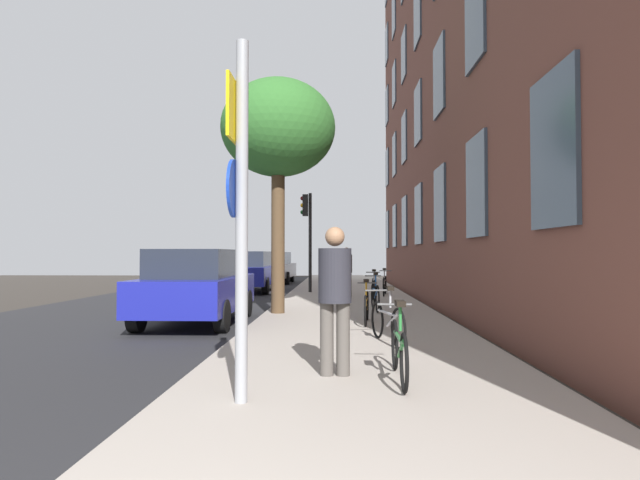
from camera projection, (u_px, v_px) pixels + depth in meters
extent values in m
plane|color=#332D28|center=(234.00, 304.00, 15.97)|extent=(41.80, 41.80, 0.00)
cube|color=#232326|center=(166.00, 304.00, 16.04)|extent=(7.00, 38.00, 0.01)
cube|color=#9E9389|center=(349.00, 302.00, 15.85)|extent=(4.20, 38.00, 0.12)
cube|color=brown|center=(436.00, 9.00, 15.50)|extent=(0.50, 27.00, 17.57)
cube|color=#384756|center=(553.00, 149.00, 6.43)|extent=(0.06, 1.35, 1.94)
cube|color=#384756|center=(476.00, 186.00, 10.00)|extent=(0.06, 1.35, 1.94)
cube|color=#384756|center=(440.00, 204.00, 13.57)|extent=(0.06, 1.35, 1.94)
cube|color=#384756|center=(418.00, 215.00, 17.13)|extent=(0.06, 1.35, 1.94)
cube|color=#384756|center=(404.00, 221.00, 20.70)|extent=(0.06, 1.35, 1.94)
cube|color=#384756|center=(395.00, 226.00, 24.27)|extent=(0.06, 1.35, 1.94)
cube|color=#384756|center=(387.00, 230.00, 27.84)|extent=(0.06, 1.35, 1.94)
cube|color=#384756|center=(475.00, 15.00, 10.09)|extent=(0.06, 1.35, 1.94)
cube|color=#384756|center=(439.00, 78.00, 13.65)|extent=(0.06, 1.35, 1.94)
cube|color=#384756|center=(418.00, 114.00, 17.22)|extent=(0.06, 1.35, 1.94)
cube|color=#384756|center=(404.00, 138.00, 20.79)|extent=(0.06, 1.35, 1.94)
cube|color=#384756|center=(394.00, 155.00, 24.36)|extent=(0.06, 1.35, 1.94)
cube|color=#384756|center=(387.00, 168.00, 27.93)|extent=(0.06, 1.35, 1.94)
cube|color=#384756|center=(417.00, 15.00, 17.31)|extent=(0.06, 1.35, 1.94)
cube|color=#384756|center=(404.00, 56.00, 20.88)|extent=(0.06, 1.35, 1.94)
cube|color=#384756|center=(394.00, 85.00, 24.45)|extent=(0.06, 1.35, 1.94)
cube|color=#384756|center=(387.00, 106.00, 28.01)|extent=(0.06, 1.35, 1.94)
cube|color=#384756|center=(394.00, 14.00, 24.53)|extent=(0.06, 1.35, 1.94)
cube|color=#384756|center=(387.00, 45.00, 28.10)|extent=(0.06, 1.35, 1.94)
cylinder|color=gray|center=(242.00, 220.00, 5.02)|extent=(0.12, 0.12, 3.48)
cube|color=yellow|center=(234.00, 111.00, 5.06)|extent=(0.03, 0.60, 0.60)
cylinder|color=#14339E|center=(234.00, 189.00, 5.04)|extent=(0.03, 0.56, 0.56)
cylinder|color=black|center=(310.00, 242.00, 19.45)|extent=(0.12, 0.12, 3.67)
cube|color=black|center=(305.00, 205.00, 19.49)|extent=(0.20, 0.24, 0.80)
sphere|color=#4B0707|center=(302.00, 198.00, 19.50)|extent=(0.16, 0.16, 0.16)
sphere|color=orange|center=(302.00, 205.00, 19.49)|extent=(0.16, 0.16, 0.16)
sphere|color=#083E11|center=(302.00, 212.00, 19.48)|extent=(0.16, 0.16, 0.16)
cylinder|color=#4C3823|center=(278.00, 237.00, 12.56)|extent=(0.32, 0.32, 3.63)
ellipsoid|color=#2D6628|center=(278.00, 128.00, 12.64)|extent=(2.76, 2.76, 2.35)
torus|color=black|center=(395.00, 344.00, 6.40)|extent=(0.05, 0.61, 0.61)
torus|color=black|center=(404.00, 363.00, 5.32)|extent=(0.05, 0.61, 0.61)
cylinder|color=#267233|center=(399.00, 338.00, 5.87)|extent=(0.06, 0.92, 0.04)
cylinder|color=#267233|center=(401.00, 349.00, 5.59)|extent=(0.06, 0.55, 0.30)
cylinder|color=#267233|center=(400.00, 318.00, 5.71)|extent=(0.04, 0.04, 0.28)
cube|color=black|center=(400.00, 303.00, 5.71)|extent=(0.10, 0.24, 0.06)
cylinder|color=#4C4C4C|center=(395.00, 305.00, 6.41)|extent=(0.42, 0.04, 0.03)
torus|color=black|center=(377.00, 320.00, 8.77)|extent=(0.18, 0.61, 0.62)
torus|color=black|center=(398.00, 328.00, 7.74)|extent=(0.18, 0.61, 0.62)
cylinder|color=#99999E|center=(387.00, 313.00, 8.26)|extent=(0.24, 0.88, 0.04)
cylinder|color=#99999E|center=(393.00, 320.00, 8.00)|extent=(0.16, 0.54, 0.29)
cylinder|color=#99999E|center=(390.00, 299.00, 8.11)|extent=(0.04, 0.04, 0.28)
cube|color=black|center=(390.00, 288.00, 8.12)|extent=(0.10, 0.24, 0.06)
cylinder|color=#4C4C4C|center=(377.00, 290.00, 8.79)|extent=(0.42, 0.12, 0.03)
torus|color=black|center=(367.00, 306.00, 11.15)|extent=(0.10, 0.62, 0.61)
torus|color=black|center=(366.00, 311.00, 10.17)|extent=(0.10, 0.62, 0.61)
cylinder|color=#C68C19|center=(366.00, 300.00, 10.66)|extent=(0.12, 0.84, 0.04)
cylinder|color=#C68C19|center=(366.00, 305.00, 10.42)|extent=(0.09, 0.51, 0.28)
cylinder|color=#C68C19|center=(366.00, 289.00, 10.52)|extent=(0.04, 0.04, 0.28)
cube|color=black|center=(366.00, 281.00, 10.53)|extent=(0.10, 0.24, 0.06)
cylinder|color=#4C4C4C|center=(367.00, 283.00, 11.16)|extent=(0.42, 0.07, 0.03)
torus|color=black|center=(373.00, 296.00, 13.53)|extent=(0.07, 0.67, 0.67)
torus|color=black|center=(377.00, 299.00, 12.57)|extent=(0.07, 0.67, 0.67)
cylinder|color=#194C99|center=(375.00, 290.00, 13.05)|extent=(0.08, 0.82, 0.04)
cylinder|color=#194C99|center=(376.00, 294.00, 12.81)|extent=(0.07, 0.50, 0.27)
cylinder|color=#194C99|center=(376.00, 280.00, 12.91)|extent=(0.04, 0.04, 0.28)
cube|color=black|center=(376.00, 274.00, 12.92)|extent=(0.10, 0.24, 0.06)
cylinder|color=#4C4C4C|center=(373.00, 276.00, 13.54)|extent=(0.42, 0.05, 0.03)
torus|color=black|center=(373.00, 289.00, 15.97)|extent=(0.06, 0.67, 0.67)
torus|color=black|center=(375.00, 292.00, 14.91)|extent=(0.06, 0.67, 0.67)
cylinder|color=#99999E|center=(374.00, 284.00, 15.45)|extent=(0.07, 0.91, 0.04)
cylinder|color=#99999E|center=(374.00, 288.00, 15.18)|extent=(0.06, 0.55, 0.30)
cylinder|color=#99999E|center=(374.00, 276.00, 15.29)|extent=(0.04, 0.04, 0.28)
cube|color=black|center=(374.00, 270.00, 15.30)|extent=(0.10, 0.24, 0.06)
cylinder|color=#4C4C4C|center=(373.00, 272.00, 15.99)|extent=(0.42, 0.04, 0.03)
torus|color=black|center=(386.00, 285.00, 18.35)|extent=(0.13, 0.64, 0.64)
torus|color=black|center=(384.00, 287.00, 17.29)|extent=(0.13, 0.64, 0.64)
cylinder|color=#99999E|center=(385.00, 281.00, 17.82)|extent=(0.18, 0.92, 0.04)
cylinder|color=#99999E|center=(384.00, 284.00, 17.56)|extent=(0.12, 0.55, 0.30)
cylinder|color=#99999E|center=(384.00, 274.00, 17.67)|extent=(0.04, 0.04, 0.28)
cube|color=black|center=(384.00, 269.00, 17.68)|extent=(0.10, 0.24, 0.06)
cylinder|color=#4C4C4C|center=(386.00, 271.00, 18.36)|extent=(0.42, 0.09, 0.03)
cylinder|color=#4C4742|center=(327.00, 339.00, 6.10)|extent=(0.16, 0.16, 0.85)
cylinder|color=#4C4742|center=(343.00, 339.00, 6.09)|extent=(0.16, 0.16, 0.85)
cylinder|color=#26262D|center=(335.00, 275.00, 6.11)|extent=(0.40, 0.40, 0.63)
sphere|color=#936B4C|center=(335.00, 237.00, 6.12)|extent=(0.23, 0.23, 0.23)
cylinder|color=olive|center=(344.00, 285.00, 17.17)|extent=(0.15, 0.15, 0.79)
cylinder|color=olive|center=(349.00, 285.00, 17.17)|extent=(0.15, 0.15, 0.79)
cylinder|color=#4C4742|center=(347.00, 264.00, 17.19)|extent=(0.51, 0.51, 0.60)
sphere|color=#936B4C|center=(347.00, 251.00, 17.20)|extent=(0.21, 0.21, 0.21)
cube|color=navy|center=(197.00, 293.00, 11.44)|extent=(1.84, 4.11, 0.70)
cube|color=#1E232D|center=(195.00, 263.00, 11.25)|extent=(1.54, 2.30, 0.60)
cylinder|color=black|center=(178.00, 303.00, 12.77)|extent=(0.22, 0.64, 0.64)
cylinder|color=black|center=(246.00, 303.00, 12.71)|extent=(0.22, 0.64, 0.64)
cylinder|color=black|center=(137.00, 316.00, 10.14)|extent=(0.22, 0.64, 0.64)
cylinder|color=black|center=(222.00, 316.00, 10.09)|extent=(0.22, 0.64, 0.64)
cube|color=navy|center=(250.00, 275.00, 21.16)|extent=(1.87, 4.49, 0.70)
cube|color=#1E232D|center=(249.00, 259.00, 20.96)|extent=(1.56, 2.52, 0.60)
cylinder|color=black|center=(236.00, 282.00, 22.61)|extent=(0.22, 0.64, 0.64)
cylinder|color=black|center=(275.00, 282.00, 22.55)|extent=(0.22, 0.64, 0.64)
cylinder|color=black|center=(222.00, 286.00, 19.75)|extent=(0.22, 0.64, 0.64)
cylinder|color=black|center=(266.00, 286.00, 19.70)|extent=(0.22, 0.64, 0.64)
cube|color=#B7B7BC|center=(273.00, 270.00, 27.32)|extent=(2.06, 4.41, 0.70)
cube|color=#2D3847|center=(273.00, 258.00, 27.13)|extent=(1.67, 2.49, 0.60)
cylinder|color=black|center=(261.00, 276.00, 28.73)|extent=(0.22, 0.64, 0.64)
cylinder|color=black|center=(292.00, 276.00, 28.67)|extent=(0.22, 0.64, 0.64)
cylinder|color=black|center=(253.00, 278.00, 25.96)|extent=(0.22, 0.64, 0.64)
cylinder|color=black|center=(287.00, 278.00, 25.90)|extent=(0.22, 0.64, 0.64)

